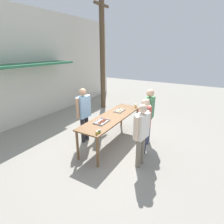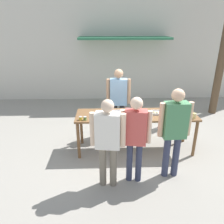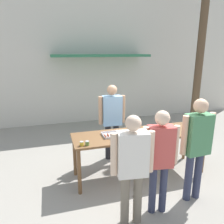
% 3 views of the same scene
% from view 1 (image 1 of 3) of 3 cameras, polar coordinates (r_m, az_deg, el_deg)
% --- Properties ---
extents(ground_plane, '(24.00, 24.00, 0.00)m').
position_cam_1_polar(ground_plane, '(5.94, -0.00, -9.78)').
color(ground_plane, gray).
extents(building_facade_back, '(12.00, 1.11, 4.50)m').
position_cam_1_polar(building_facade_back, '(7.98, -26.23, 12.98)').
color(building_facade_back, beige).
rests_on(building_facade_back, ground).
extents(serving_table, '(2.76, 0.80, 0.92)m').
position_cam_1_polar(serving_table, '(5.58, -0.00, -2.37)').
color(serving_table, brown).
rests_on(serving_table, ground).
extents(food_tray_sausages, '(0.46, 0.32, 0.04)m').
position_cam_1_polar(food_tray_sausages, '(5.12, -3.40, -3.21)').
color(food_tray_sausages, silver).
rests_on(food_tray_sausages, serving_table).
extents(food_tray_buns, '(0.40, 0.25, 0.06)m').
position_cam_1_polar(food_tray_buns, '(6.02, 2.50, 0.50)').
color(food_tray_buns, silver).
rests_on(food_tray_buns, serving_table).
extents(condiment_jar_mustard, '(0.07, 0.07, 0.08)m').
position_cam_1_polar(condiment_jar_mustard, '(4.43, -4.96, -6.70)').
color(condiment_jar_mustard, gold).
rests_on(condiment_jar_mustard, serving_table).
extents(condiment_jar_ketchup, '(0.07, 0.07, 0.08)m').
position_cam_1_polar(condiment_jar_ketchup, '(4.50, -4.16, -6.25)').
color(condiment_jar_ketchup, '#567A38').
rests_on(condiment_jar_ketchup, serving_table).
extents(beer_cup, '(0.08, 0.08, 0.12)m').
position_cam_1_polar(beer_cup, '(6.46, 7.69, 2.04)').
color(beer_cup, '#DBC67A').
rests_on(beer_cup, serving_table).
extents(person_server_behind_table, '(0.63, 0.26, 1.80)m').
position_cam_1_polar(person_server_behind_table, '(5.68, -9.22, 0.43)').
color(person_server_behind_table, '#232328').
rests_on(person_server_behind_table, ground).
extents(person_customer_holding_hotdog, '(0.62, 0.29, 1.71)m').
position_cam_1_polar(person_customer_holding_hotdog, '(4.46, 9.60, -5.99)').
color(person_customer_holding_hotdog, '#756B5B').
rests_on(person_customer_holding_hotdog, ground).
extents(person_customer_with_cup, '(0.62, 0.26, 1.81)m').
position_cam_1_polar(person_customer_with_cup, '(5.60, 11.95, 0.03)').
color(person_customer_with_cup, '#333851').
rests_on(person_customer_with_cup, ground).
extents(person_customer_waiting_in_line, '(0.56, 0.27, 1.71)m').
position_cam_1_polar(person_customer_waiting_in_line, '(4.92, 10.48, -3.39)').
color(person_customer_waiting_in_line, '#333851').
rests_on(person_customer_waiting_in_line, ground).
extents(utility_pole, '(1.10, 0.24, 5.46)m').
position_cam_1_polar(utility_pole, '(8.92, -3.17, 18.91)').
color(utility_pole, brown).
rests_on(utility_pole, ground).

